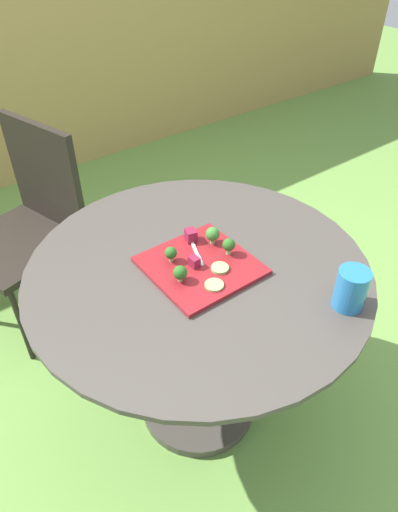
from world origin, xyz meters
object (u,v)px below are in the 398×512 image
(drinking_glass, at_px, (350,291))
(fork, at_px, (196,253))
(patio_chair, at_px, (31,216))
(salad_plate, at_px, (200,266))

(drinking_glass, bearing_deg, fork, 116.46)
(patio_chair, bearing_deg, salad_plate, -75.56)
(patio_chair, distance_m, drinking_glass, 1.35)
(patio_chair, relative_size, drinking_glass, 7.70)
(patio_chair, relative_size, fork, 6.04)
(patio_chair, distance_m, fork, 0.90)
(patio_chair, distance_m, salad_plate, 0.93)
(salad_plate, bearing_deg, drinking_glass, -58.29)
(drinking_glass, bearing_deg, patio_chair, 109.92)
(fork, bearing_deg, drinking_glass, -63.54)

